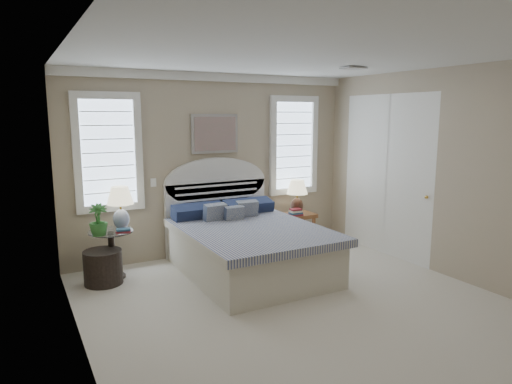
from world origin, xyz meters
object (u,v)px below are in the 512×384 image
object	(u,v)px
lamp_left	(120,203)
lamp_right	(297,193)
bed	(246,243)
side_table_left	(112,249)
floor_pot	(103,267)
nightstand_right	(298,222)

from	to	relation	value
lamp_left	lamp_right	world-z (taller)	lamp_left
bed	lamp_left	bearing A→B (deg)	156.14
bed	side_table_left	size ratio (longest dim) A/B	3.61
lamp_right	floor_pot	bearing A→B (deg)	-174.42
nightstand_right	lamp_right	world-z (taller)	lamp_right
bed	floor_pot	distance (m)	1.85
side_table_left	lamp_left	bearing A→B (deg)	24.36
bed	lamp_left	xyz separation A→B (m)	(-1.50, 0.66, 0.59)
floor_pot	lamp_left	size ratio (longest dim) A/B	0.84
nightstand_right	lamp_right	size ratio (longest dim) A/B	0.97
bed	lamp_right	bearing A→B (deg)	29.45
bed	lamp_right	xyz separation A→B (m)	(1.30, 0.73, 0.48)
bed	floor_pot	world-z (taller)	bed
floor_pot	lamp_right	bearing A→B (deg)	5.58
lamp_left	lamp_right	xyz separation A→B (m)	(2.79, 0.07, -0.11)
side_table_left	lamp_right	distance (m)	2.99
nightstand_right	lamp_left	distance (m)	2.86
nightstand_right	floor_pot	distance (m)	3.11
side_table_left	nightstand_right	bearing A→B (deg)	1.94
side_table_left	lamp_left	xyz separation A→B (m)	(0.15, 0.07, 0.58)
floor_pot	lamp_right	size ratio (longest dim) A/B	0.86
floor_pot	lamp_right	distance (m)	3.17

